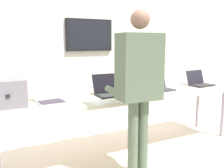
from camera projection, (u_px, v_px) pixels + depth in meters
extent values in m
cube|color=beige|center=(125.00, 151.00, 3.42)|extent=(8.00, 8.00, 0.04)
cube|color=silver|center=(91.00, 46.00, 4.17)|extent=(8.00, 0.06, 2.76)
cube|color=black|center=(89.00, 35.00, 4.07)|extent=(0.79, 0.05, 0.51)
cube|color=black|center=(90.00, 35.00, 4.06)|extent=(0.73, 0.02, 0.45)
cube|color=beige|center=(126.00, 97.00, 3.29)|extent=(3.35, 0.70, 0.04)
cylinder|color=gray|center=(222.00, 114.00, 3.86)|extent=(0.05, 0.05, 0.72)
cylinder|color=gray|center=(198.00, 106.00, 4.30)|extent=(0.05, 0.05, 0.72)
cube|color=slate|center=(6.00, 93.00, 2.66)|extent=(0.39, 0.29, 0.29)
cube|color=black|center=(8.00, 96.00, 2.53)|extent=(0.04, 0.01, 0.03)
cube|color=#AEB6B3|center=(51.00, 102.00, 2.85)|extent=(0.32, 0.28, 0.02)
cube|color=#332B39|center=(51.00, 101.00, 2.84)|extent=(0.29, 0.23, 0.00)
cube|color=#AEB6B3|center=(46.00, 89.00, 2.98)|extent=(0.31, 0.13, 0.24)
cube|color=black|center=(46.00, 89.00, 2.98)|extent=(0.28, 0.11, 0.21)
cube|color=black|center=(112.00, 95.00, 3.22)|extent=(0.39, 0.28, 0.02)
cube|color=#2A302B|center=(112.00, 95.00, 3.21)|extent=(0.36, 0.23, 0.00)
cube|color=black|center=(106.00, 83.00, 3.36)|extent=(0.38, 0.12, 0.25)
cube|color=#2F5074|center=(106.00, 83.00, 3.36)|extent=(0.35, 0.10, 0.22)
cube|color=#373B3E|center=(162.00, 90.00, 3.59)|extent=(0.34, 0.24, 0.02)
cube|color=#322D33|center=(162.00, 89.00, 3.58)|extent=(0.32, 0.19, 0.00)
cube|color=#373B3E|center=(155.00, 80.00, 3.70)|extent=(0.34, 0.08, 0.23)
cube|color=#23252D|center=(155.00, 80.00, 3.71)|extent=(0.32, 0.06, 0.20)
cube|color=#25232D|center=(202.00, 85.00, 3.97)|extent=(0.40, 0.26, 0.02)
cube|color=#332F2C|center=(203.00, 85.00, 3.96)|extent=(0.36, 0.21, 0.00)
cube|color=#25232D|center=(195.00, 77.00, 4.07)|extent=(0.38, 0.11, 0.22)
cube|color=silver|center=(195.00, 77.00, 4.07)|extent=(0.35, 0.09, 0.19)
cylinder|color=#57684F|center=(133.00, 139.00, 2.67)|extent=(0.12, 0.12, 0.85)
cylinder|color=#57684F|center=(143.00, 138.00, 2.71)|extent=(0.12, 0.12, 0.85)
cube|color=#57684F|center=(139.00, 67.00, 2.57)|extent=(0.46, 0.29, 0.68)
sphere|color=#926954|center=(140.00, 19.00, 2.49)|extent=(0.20, 0.20, 0.20)
cylinder|color=#57684F|center=(113.00, 91.00, 2.81)|extent=(0.09, 0.32, 0.07)
cylinder|color=#57684F|center=(139.00, 89.00, 2.94)|extent=(0.09, 0.32, 0.07)
cube|color=white|center=(98.00, 102.00, 2.92)|extent=(0.28, 0.34, 0.00)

